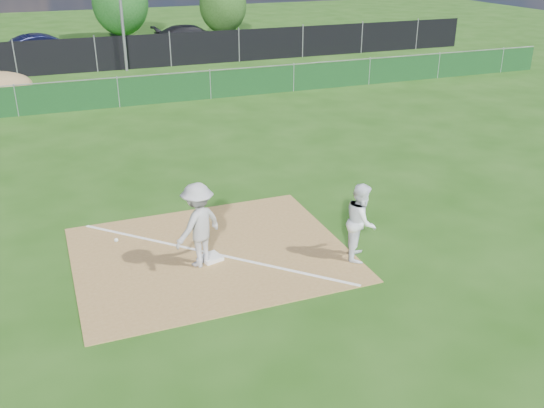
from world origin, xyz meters
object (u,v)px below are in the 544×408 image
(first_base, at_px, (211,258))
(tree_right, at_px, (223,5))
(play_at_first, at_px, (198,225))
(tree_mid, at_px, (120,3))
(car_mid, at_px, (46,48))
(car_right, at_px, (193,37))
(runner, at_px, (361,221))

(first_base, distance_m, tree_right, 34.44)
(play_at_first, distance_m, tree_right, 34.57)
(play_at_first, xyz_separation_m, tree_mid, (3.50, 34.28, 1.43))
(car_mid, bearing_deg, car_right, -90.71)
(runner, bearing_deg, tree_right, 19.11)
(runner, relative_size, car_right, 0.34)
(play_at_first, bearing_deg, car_right, 75.88)
(first_base, height_order, tree_right, tree_right)
(runner, distance_m, car_mid, 27.70)
(first_base, height_order, car_right, car_right)
(car_mid, xyz_separation_m, tree_mid, (5.55, 8.07, 1.59))
(play_at_first, bearing_deg, runner, -15.34)
(play_at_first, bearing_deg, first_base, 19.69)
(runner, height_order, tree_right, tree_right)
(play_at_first, relative_size, runner, 1.43)
(first_base, height_order, tree_mid, tree_mid)
(tree_mid, distance_m, tree_right, 7.28)
(play_at_first, bearing_deg, tree_mid, 84.17)
(runner, relative_size, car_mid, 0.37)
(runner, bearing_deg, tree_mid, 31.03)
(first_base, relative_size, car_mid, 0.09)
(first_base, relative_size, car_right, 0.08)
(car_mid, height_order, tree_mid, tree_mid)
(runner, bearing_deg, car_right, 24.08)
(first_base, bearing_deg, car_right, 76.36)
(first_base, bearing_deg, runner, -18.20)
(first_base, distance_m, car_mid, 26.23)
(first_base, xyz_separation_m, play_at_first, (-0.27, -0.10, 0.90))
(play_at_first, distance_m, runner, 3.54)
(tree_right, bearing_deg, tree_mid, 168.82)
(first_base, bearing_deg, play_at_first, -160.31)
(runner, bearing_deg, first_base, 102.97)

